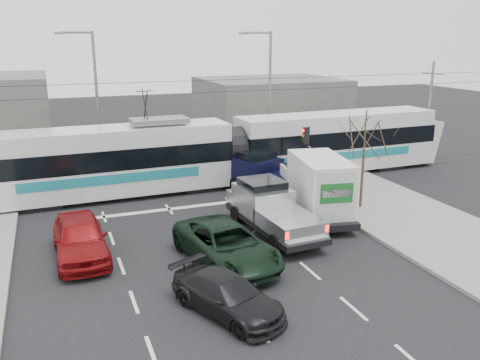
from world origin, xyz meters
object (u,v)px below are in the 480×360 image
object	(u,v)px
silver_pickup	(270,208)
red_car	(80,238)
traffic_signal	(306,144)
dark_car	(227,295)
box_truck	(317,187)
bare_tree	(365,137)
navy_pickup	(265,175)
tram	(232,150)
street_lamp_far	(94,93)
green_car	(226,245)
street_lamp_near	(267,89)

from	to	relation	value
silver_pickup	red_car	xyz separation A→B (m)	(-8.32, 0.03, -0.27)
traffic_signal	dark_car	size ratio (longest dim) A/B	0.83
box_truck	dark_car	world-z (taller)	box_truck
bare_tree	dark_car	bearing A→B (deg)	-143.67
navy_pickup	traffic_signal	bearing A→B (deg)	-26.05
tram	box_truck	size ratio (longest dim) A/B	4.34
traffic_signal	street_lamp_far	size ratio (longest dim) A/B	0.40
navy_pickup	box_truck	bearing A→B (deg)	-100.61
bare_tree	red_car	world-z (taller)	bare_tree
traffic_signal	red_car	size ratio (longest dim) A/B	0.72
bare_tree	dark_car	distance (m)	12.66
street_lamp_far	silver_pickup	size ratio (longest dim) A/B	1.42
traffic_signal	red_car	xyz separation A→B (m)	(-12.86, -5.11, -1.89)
tram	navy_pickup	world-z (taller)	tram
street_lamp_far	tram	world-z (taller)	street_lamp_far
navy_pickup	dark_car	distance (m)	13.08
tram	traffic_signal	bearing A→B (deg)	-42.38
green_car	red_car	size ratio (longest dim) A/B	1.13
box_truck	dark_car	size ratio (longest dim) A/B	1.51
box_truck	street_lamp_near	bearing A→B (deg)	88.65
green_car	dark_car	xyz separation A→B (m)	(-1.22, -3.56, -0.16)
tram	red_car	world-z (taller)	tram
bare_tree	box_truck	size ratio (longest dim) A/B	0.77
bare_tree	tram	xyz separation A→B (m)	(-4.58, 6.97, -1.74)
bare_tree	traffic_signal	distance (m)	4.28
navy_pickup	dark_car	size ratio (longest dim) A/B	1.35
red_car	box_truck	bearing A→B (deg)	3.70
silver_pickup	box_truck	bearing A→B (deg)	14.85
tram	red_car	size ratio (longest dim) A/B	5.68
silver_pickup	navy_pickup	bearing A→B (deg)	64.90
green_car	street_lamp_near	bearing A→B (deg)	52.64
traffic_signal	dark_car	world-z (taller)	traffic_signal
traffic_signal	silver_pickup	size ratio (longest dim) A/B	0.57
silver_pickup	red_car	distance (m)	8.33
street_lamp_far	red_car	world-z (taller)	street_lamp_far
traffic_signal	dark_car	bearing A→B (deg)	-127.84
tram	green_car	distance (m)	11.50
tram	green_car	xyz separation A→B (m)	(-4.08, -10.68, -1.27)
bare_tree	red_car	size ratio (longest dim) A/B	1.00
traffic_signal	green_car	bearing A→B (deg)	-134.32
street_lamp_near	navy_pickup	world-z (taller)	street_lamp_near
green_car	dark_car	bearing A→B (deg)	-117.51
navy_pickup	green_car	distance (m)	9.40
street_lamp_far	green_car	world-z (taller)	street_lamp_far
street_lamp_near	dark_car	world-z (taller)	street_lamp_near
box_truck	bare_tree	bearing A→B (deg)	13.91
street_lamp_near	silver_pickup	size ratio (longest dim) A/B	1.42
silver_pickup	red_car	bearing A→B (deg)	176.14
bare_tree	traffic_signal	size ratio (longest dim) A/B	1.39
traffic_signal	bare_tree	bearing A→B (deg)	-74.24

